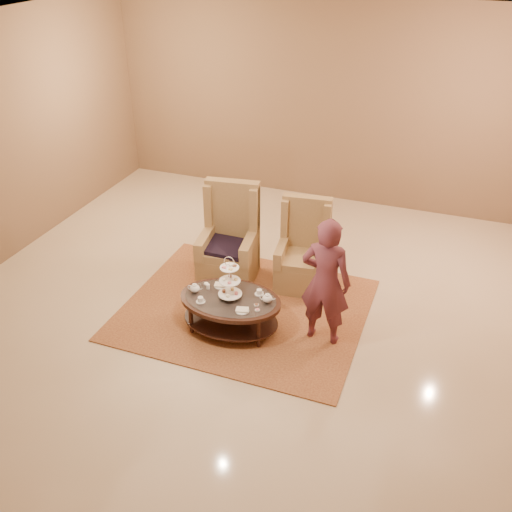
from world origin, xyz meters
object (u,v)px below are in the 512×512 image
at_px(person, 326,282).
at_px(armchair_left, 230,248).
at_px(armchair_right, 303,257).
at_px(tea_table, 230,304).

bearing_deg(person, armchair_left, -27.19).
relative_size(armchair_left, armchair_right, 1.12).
height_order(tea_table, armchair_right, armchair_right).
xyz_separation_m(armchair_right, person, (0.60, -1.14, 0.41)).
relative_size(armchair_left, person, 0.85).
bearing_deg(person, armchair_right, -59.76).
xyz_separation_m(tea_table, armchair_right, (0.54, 1.37, 0.03)).
height_order(armchair_left, armchair_right, armchair_left).
distance_m(armchair_left, armchair_right, 1.05).
distance_m(armchair_right, person, 1.35).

